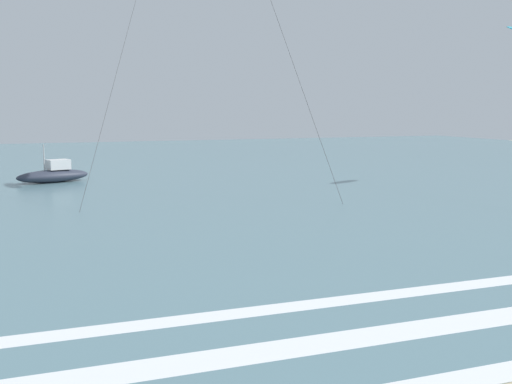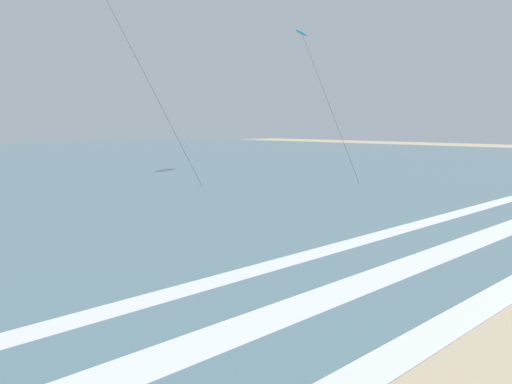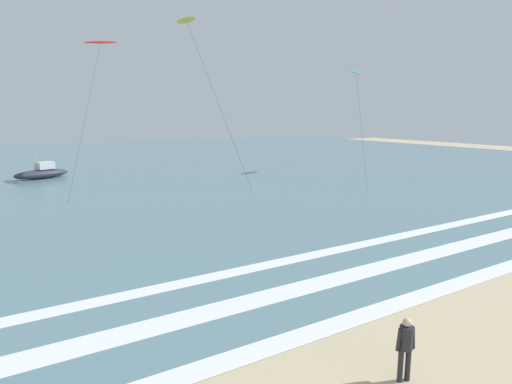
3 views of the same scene
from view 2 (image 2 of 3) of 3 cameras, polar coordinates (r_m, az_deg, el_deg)
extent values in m
cube|color=white|center=(12.85, 18.96, -10.65)|extent=(43.79, 0.81, 0.01)
cube|color=white|center=(14.42, 9.45, -8.46)|extent=(40.01, 1.09, 0.01)
cube|color=white|center=(15.12, -1.58, -7.65)|extent=(57.65, 0.79, 0.01)
cylinder|color=#333333|center=(38.65, -11.03, 12.11)|extent=(1.40, 9.72, 14.90)
ellipsoid|color=#23A8C6|center=(51.35, 4.24, 14.46)|extent=(3.20, 2.15, 0.43)
cylinder|color=#333333|center=(43.80, 6.49, 8.77)|extent=(9.36, 11.42, 10.66)
camera|label=1|loc=(9.13, 76.92, 11.26)|focal=44.86mm
camera|label=3|loc=(8.19, 77.67, 19.26)|focal=30.05mm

